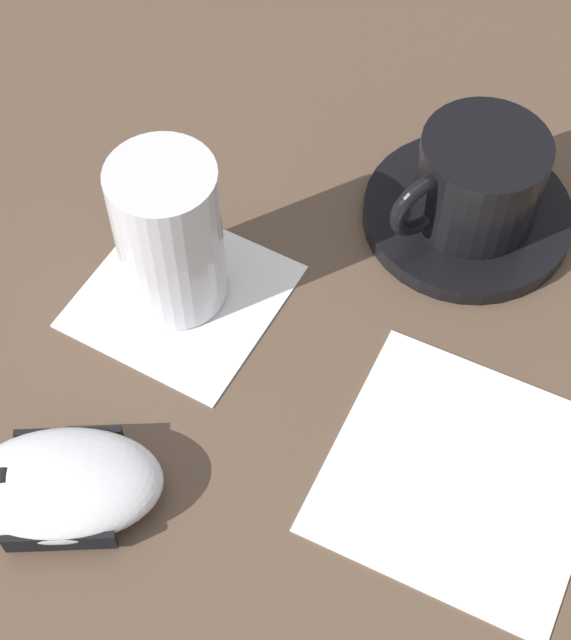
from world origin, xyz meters
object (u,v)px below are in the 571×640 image
object	(u,v)px
drinking_glass	(169,236)
coffee_cup	(477,180)
computer_mouse	(63,485)
saucer	(467,215)

from	to	relation	value
drinking_glass	coffee_cup	bearing A→B (deg)	25.36
computer_mouse	drinking_glass	xyz separation A→B (m)	(0.03, 0.15, 0.04)
coffee_cup	saucer	bearing A→B (deg)	97.88
saucer	drinking_glass	xyz separation A→B (m)	(-0.18, -0.09, 0.05)
drinking_glass	saucer	bearing A→B (deg)	26.35
coffee_cup	drinking_glass	distance (m)	0.20
coffee_cup	computer_mouse	size ratio (longest dim) A/B	0.79
saucer	computer_mouse	bearing A→B (deg)	-131.19
coffee_cup	computer_mouse	xyz separation A→B (m)	(-0.21, -0.24, -0.03)
computer_mouse	drinking_glass	bearing A→B (deg)	79.02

